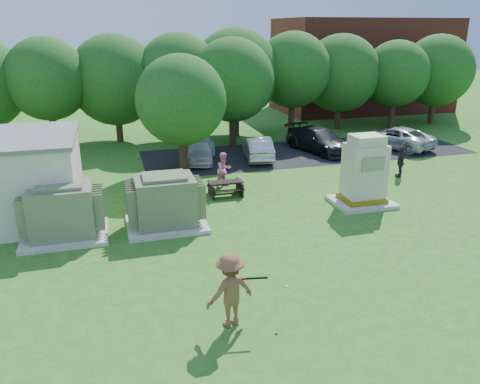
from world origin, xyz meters
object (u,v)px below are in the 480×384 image
object	(u,v)px
transformer_right	(166,203)
person_walking_right	(400,162)
picnic_table	(226,187)
transformer_left	(63,212)
person_by_generator	(357,187)
person_at_picnic	(224,170)
car_silver_a	(258,148)
car_silver_b	(396,137)
generator_cabinet	(364,175)
batter	(230,290)
car_dark	(319,140)
car_white	(201,151)

from	to	relation	value
transformer_right	person_walking_right	xyz separation A→B (m)	(12.30, 3.11, -0.18)
picnic_table	person_walking_right	world-z (taller)	person_walking_right
transformer_left	person_walking_right	bearing A→B (deg)	11.00
transformer_right	person_by_generator	distance (m)	8.00
person_at_picnic	car_silver_a	world-z (taller)	person_at_picnic
transformer_left	person_at_picnic	bearing A→B (deg)	29.69
person_by_generator	car_silver_b	xyz separation A→B (m)	(7.61, 8.76, -0.26)
generator_cabinet	car_silver_b	xyz separation A→B (m)	(7.15, 8.43, -0.67)
car_silver_b	person_walking_right	bearing A→B (deg)	37.54
transformer_left	person_at_picnic	distance (m)	8.01
transformer_left	car_silver_a	bearing A→B (deg)	39.95
person_walking_right	person_at_picnic	bearing A→B (deg)	-73.15
transformer_left	car_silver_b	xyz separation A→B (m)	(19.31, 8.56, -0.30)
transformer_right	person_at_picnic	size ratio (longest dim) A/B	1.76
person_at_picnic	picnic_table	bearing A→B (deg)	-127.10
transformer_left	picnic_table	distance (m)	7.32
batter	car_dark	world-z (taller)	batter
car_white	car_dark	size ratio (longest dim) A/B	0.76
generator_cabinet	car_white	bearing A→B (deg)	122.31
transformer_left	person_by_generator	size ratio (longest dim) A/B	1.62
transformer_right	picnic_table	world-z (taller)	transformer_right
transformer_right	picnic_table	xyz separation A→B (m)	(3.04, 2.80, -0.56)
transformer_right	picnic_table	bearing A→B (deg)	42.64
picnic_table	car_silver_b	xyz separation A→B (m)	(12.57, 5.76, 0.26)
person_by_generator	car_silver_a	world-z (taller)	person_by_generator
car_white	car_silver_b	distance (m)	12.57
transformer_left	person_walking_right	size ratio (longest dim) A/B	1.89
transformer_left	batter	size ratio (longest dim) A/B	1.50
batter	car_dark	xyz separation A→B (m)	(9.75, 15.81, -0.28)
picnic_table	car_dark	size ratio (longest dim) A/B	0.31
transformer_left	car_silver_a	distance (m)	13.12
batter	transformer_left	bearing A→B (deg)	-71.21
car_silver_b	person_at_picnic	bearing A→B (deg)	-0.75
person_walking_right	car_silver_b	size ratio (longest dim) A/B	0.33
picnic_table	person_by_generator	xyz separation A→B (m)	(4.96, -3.00, 0.52)
picnic_table	car_silver_b	bearing A→B (deg)	24.60
car_white	car_dark	world-z (taller)	car_dark
car_white	car_silver_b	bearing A→B (deg)	15.19
picnic_table	person_at_picnic	xyz separation A→B (m)	(0.22, 1.17, 0.44)
transformer_left	person_walking_right	distance (m)	16.30
person_at_picnic	car_dark	xyz separation A→B (m)	(7.27, 5.05, -0.13)
batter	car_white	world-z (taller)	batter
batter	person_by_generator	size ratio (longest dim) A/B	1.08
person_at_picnic	person_walking_right	world-z (taller)	person_at_picnic
picnic_table	car_dark	distance (m)	9.73
car_silver_a	car_white	bearing A→B (deg)	4.83
picnic_table	batter	world-z (taller)	batter
transformer_left	transformer_right	distance (m)	3.70
generator_cabinet	car_dark	distance (m)	9.15
generator_cabinet	car_white	distance (m)	10.16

